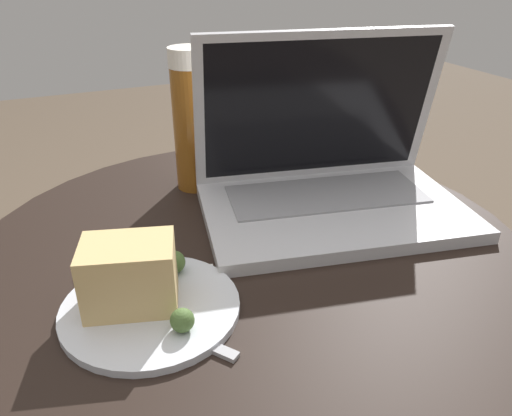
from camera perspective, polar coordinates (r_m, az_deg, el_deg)
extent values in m
cylinder|color=black|center=(0.83, -0.63, -19.39)|extent=(0.06, 0.06, 0.49)
cylinder|color=black|center=(0.67, -0.74, -4.58)|extent=(0.73, 0.73, 0.02)
cube|color=white|center=(0.58, -12.06, -9.90)|extent=(0.17, 0.14, 0.00)
cube|color=silver|center=(0.73, 8.90, -0.35)|extent=(0.41, 0.31, 0.02)
cube|color=gray|center=(0.76, 8.03, 1.59)|extent=(0.31, 0.17, 0.00)
cube|color=silver|center=(0.77, 7.11, 11.22)|extent=(0.38, 0.13, 0.23)
cube|color=black|center=(0.77, 7.18, 11.11)|extent=(0.35, 0.11, 0.21)
cylinder|color=brown|center=(0.79, -7.21, 8.88)|extent=(0.06, 0.06, 0.19)
cylinder|color=white|center=(0.77, -7.71, 16.74)|extent=(0.06, 0.06, 0.03)
cylinder|color=silver|center=(0.56, -11.93, -11.09)|extent=(0.19, 0.19, 0.01)
cube|color=#DBB775|center=(0.54, -14.24, -7.38)|extent=(0.11, 0.09, 0.07)
sphere|color=#4C6B33|center=(0.51, -8.42, -12.57)|extent=(0.02, 0.02, 0.02)
sphere|color=#4C6B33|center=(0.59, -9.37, -6.11)|extent=(0.03, 0.03, 0.03)
cube|color=#B2B2B7|center=(0.52, -8.16, -14.20)|extent=(0.08, 0.11, 0.00)
cube|color=#B2B2B7|center=(0.57, -15.37, -10.85)|extent=(0.05, 0.06, 0.00)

